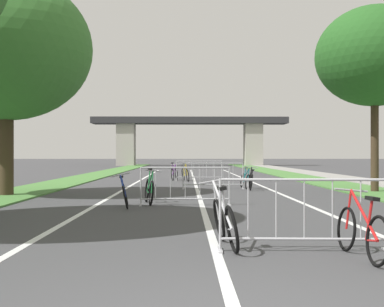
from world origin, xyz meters
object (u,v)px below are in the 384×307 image
at_px(tree_right_maple_mid, 375,57).
at_px(bicycle_blue_6, 125,194).
at_px(bicycle_green_2, 149,190).
at_px(bicycle_teal_5, 245,180).
at_px(crowd_barrier_fourth, 199,171).
at_px(bicycle_silver_7, 225,222).
at_px(bicycle_purple_4, 174,173).
at_px(crowd_barrier_nearest, 304,215).
at_px(crowd_barrier_second, 185,186).
at_px(tree_left_oak_near, 6,48).
at_px(bicycle_red_0, 361,231).
at_px(crowd_barrier_third, 213,176).
at_px(bicycle_black_3, 251,181).
at_px(bicycle_yellow_1, 185,174).

bearing_deg(tree_right_maple_mid, bicycle_blue_6, -149.41).
relative_size(bicycle_green_2, bicycle_teal_5, 1.06).
xyz_separation_m(crowd_barrier_fourth, bicycle_silver_7, (-0.11, -19.00, -0.14)).
bearing_deg(bicycle_silver_7, bicycle_purple_4, 87.57).
xyz_separation_m(crowd_barrier_nearest, crowd_barrier_second, (-1.72, 6.46, 0.00)).
height_order(tree_left_oak_near, bicycle_red_0, tree_left_oak_near).
height_order(crowd_barrier_third, bicycle_purple_4, crowd_barrier_third).
bearing_deg(bicycle_black_3, crowd_barrier_nearest, -90.49).
xyz_separation_m(bicycle_black_3, bicycle_teal_5, (-0.11, 0.92, -0.01)).
height_order(bicycle_teal_5, bicycle_blue_6, bicycle_blue_6).
relative_size(tree_left_oak_near, bicycle_teal_5, 4.58).
bearing_deg(bicycle_silver_7, tree_right_maple_mid, 53.37).
distance_m(tree_right_maple_mid, bicycle_silver_7, 13.21).
bearing_deg(bicycle_blue_6, bicycle_green_2, -128.06).
relative_size(tree_right_maple_mid, bicycle_silver_7, 3.91).
distance_m(crowd_barrier_second, crowd_barrier_fourth, 12.93).
relative_size(tree_left_oak_near, bicycle_black_3, 4.64).
xyz_separation_m(bicycle_red_0, bicycle_purple_4, (-2.99, 20.40, 0.00)).
distance_m(tree_left_oak_near, bicycle_purple_4, 12.50).
bearing_deg(crowd_barrier_fourth, crowd_barrier_second, -93.15).
xyz_separation_m(bicycle_yellow_1, bicycle_green_2, (-0.99, -11.91, 0.01)).
bearing_deg(crowd_barrier_second, crowd_barrier_third, 80.26).
height_order(tree_left_oak_near, crowd_barrier_third, tree_left_oak_near).
xyz_separation_m(tree_right_maple_mid, bicycle_black_3, (-4.35, 1.44, -4.61)).
relative_size(bicycle_purple_4, bicycle_silver_7, 0.96).
bearing_deg(bicycle_blue_6, tree_right_maple_mid, -155.85).
bearing_deg(tree_right_maple_mid, bicycle_purple_4, 130.24).
bearing_deg(bicycle_silver_7, crowd_barrier_fourth, 83.67).
relative_size(crowd_barrier_second, bicycle_red_0, 1.50).
relative_size(bicycle_red_0, bicycle_purple_4, 0.99).
bearing_deg(bicycle_teal_5, bicycle_red_0, 84.72).
relative_size(crowd_barrier_third, bicycle_silver_7, 1.42).
bearing_deg(bicycle_blue_6, crowd_barrier_third, -117.74).
bearing_deg(bicycle_yellow_1, bicycle_green_2, 73.80).
bearing_deg(bicycle_purple_4, crowd_barrier_second, -76.93).
bearing_deg(crowd_barrier_nearest, bicycle_purple_4, 96.69).
height_order(tree_right_maple_mid, bicycle_teal_5, tree_right_maple_mid).
bearing_deg(crowd_barrier_fourth, bicycle_red_0, -85.22).
distance_m(tree_left_oak_near, bicycle_yellow_1, 11.90).
height_order(tree_left_oak_near, bicycle_yellow_1, tree_left_oak_near).
distance_m(bicycle_red_0, bicycle_silver_7, 1.96).
bearing_deg(bicycle_yellow_1, bicycle_black_3, 100.65).
distance_m(bicycle_yellow_1, bicycle_teal_5, 5.98).
relative_size(crowd_barrier_third, bicycle_teal_5, 1.54).
bearing_deg(crowd_barrier_third, bicycle_purple_4, 103.82).
xyz_separation_m(crowd_barrier_nearest, bicycle_blue_6, (-3.30, 6.00, -0.17)).
bearing_deg(bicycle_silver_7, crowd_barrier_third, 81.69).
xyz_separation_m(tree_right_maple_mid, crowd_barrier_third, (-5.80, 1.88, -4.45)).
xyz_separation_m(tree_right_maple_mid, bicycle_purple_4, (-7.53, 8.90, -4.60)).
bearing_deg(bicycle_yellow_1, bicycle_silver_7, 80.51).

